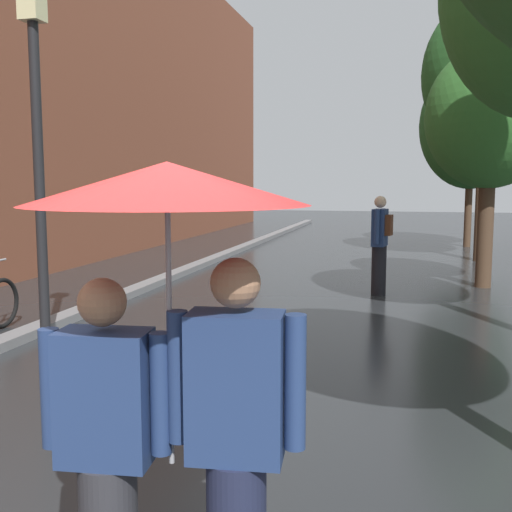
% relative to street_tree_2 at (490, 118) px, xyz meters
% --- Properties ---
extents(kerb_strip, '(0.30, 36.00, 0.12)m').
position_rel_street_tree_2_xyz_m(kerb_strip, '(-6.17, -0.25, -3.11)').
color(kerb_strip, slate).
rests_on(kerb_strip, ground).
extents(street_tree_2, '(2.37, 2.37, 4.52)m').
position_rel_street_tree_2_xyz_m(street_tree_2, '(0.00, 0.00, 0.00)').
color(street_tree_2, '#473323').
rests_on(street_tree_2, ground).
extents(street_tree_3, '(3.14, 3.14, 6.54)m').
position_rel_street_tree_2_xyz_m(street_tree_3, '(0.35, 4.16, 1.43)').
color(street_tree_3, '#473323').
rests_on(street_tree_3, ground).
extents(street_tree_4, '(3.08, 3.08, 5.57)m').
position_rel_street_tree_2_xyz_m(street_tree_4, '(0.34, 7.64, 0.49)').
color(street_tree_4, '#473323').
rests_on(street_tree_4, ground).
extents(couple_under_umbrella, '(1.20, 1.20, 2.10)m').
position_rel_street_tree_2_xyz_m(couple_under_umbrella, '(-2.37, -10.04, -1.74)').
color(couple_under_umbrella, '#2D2D33').
rests_on(couple_under_umbrella, ground).
extents(street_lamp_post, '(0.24, 0.24, 4.12)m').
position_rel_street_tree_2_xyz_m(street_lamp_post, '(-5.57, -6.01, -0.75)').
color(street_lamp_post, black).
rests_on(street_lamp_post, ground).
extents(pedestrian_walking_midground, '(0.37, 0.58, 1.76)m').
position_rel_street_tree_2_xyz_m(pedestrian_walking_midground, '(-1.89, -1.29, -2.24)').
color(pedestrian_walking_midground, black).
rests_on(pedestrian_walking_midground, ground).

